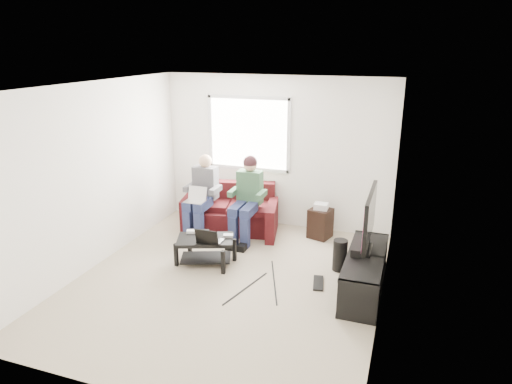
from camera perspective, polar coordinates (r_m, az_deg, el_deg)
floor at (r=6.33m, az=-3.55°, el=-11.07°), size 4.50×4.50×0.00m
ceiling at (r=5.55m, az=-4.08°, el=13.09°), size 4.50×4.50×0.00m
wall_back at (r=7.86m, az=2.56°, el=4.95°), size 4.50×0.00×4.50m
wall_front at (r=3.99m, az=-16.53°, el=-9.16°), size 4.50×0.00×4.50m
wall_left at (r=6.81m, az=-19.52°, el=1.87°), size 0.00×4.50×4.50m
wall_right at (r=5.39m, az=16.21°, el=-1.92°), size 0.00×4.50×4.50m
window at (r=7.93m, az=-0.93°, el=7.30°), size 1.48×0.04×1.28m
sofa at (r=7.90m, az=-3.18°, el=-2.60°), size 1.84×1.06×0.79m
person_left at (r=7.68m, az=-6.78°, el=0.02°), size 0.40×0.70×1.32m
person_right at (r=7.38m, az=-1.12°, el=-0.12°), size 0.40×0.71×1.36m
laptop_silver at (r=7.47m, az=-7.60°, el=-0.76°), size 0.36×0.28×0.24m
coffee_table at (r=6.71m, az=-6.35°, el=-6.60°), size 0.92×0.73×0.40m
laptop_black at (r=6.50m, az=-5.76°, el=-5.21°), size 0.41×0.36×0.24m
controller_a at (r=6.87m, az=-8.08°, el=-4.90°), size 0.16×0.13×0.04m
controller_b at (r=6.85m, az=-6.50°, el=-4.93°), size 0.16×0.13×0.04m
controller_c at (r=6.67m, az=-3.49°, el=-5.48°), size 0.16×0.13×0.04m
tv_stand at (r=6.16m, az=13.40°, el=-10.00°), size 0.47×1.55×0.52m
tv at (r=5.95m, az=13.99°, el=-3.20°), size 0.12×1.10×0.81m
soundbar at (r=6.11m, az=12.60°, el=-6.67°), size 0.12×0.50×0.10m
drink_cup at (r=6.59m, az=13.78°, el=-4.81°), size 0.08×0.08×0.12m
console_white at (r=5.77m, az=13.01°, el=-11.16°), size 0.30×0.22×0.06m
console_grey at (r=6.39m, az=13.75°, el=-8.13°), size 0.34×0.26×0.08m
console_black at (r=6.08m, az=13.40°, el=-9.57°), size 0.38×0.30×0.07m
subwoofer at (r=6.62m, az=10.45°, el=-7.77°), size 0.20×0.20×0.46m
keyboard_floor at (r=6.31m, az=7.79°, el=-11.20°), size 0.20×0.42×0.02m
end_table at (r=7.63m, az=8.05°, el=-3.75°), size 0.33×0.33×0.60m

